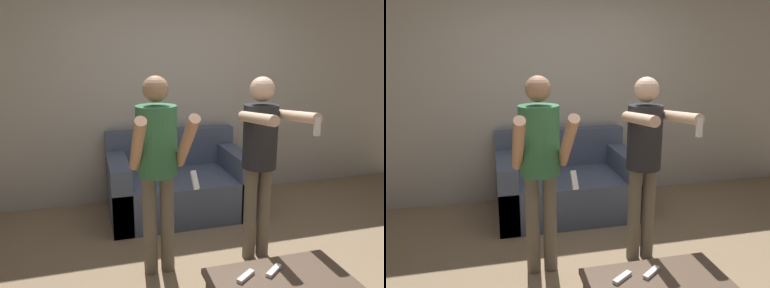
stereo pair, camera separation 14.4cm
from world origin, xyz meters
The scene contains 8 objects.
ground_plane centered at (0.00, 0.00, 0.00)m, with size 14.00×14.00×0.00m, color #937A5B.
wall_back centered at (0.00, 1.99, 1.35)m, with size 6.40×0.06×2.70m.
couch centered at (-0.10, 1.49, 0.30)m, with size 1.51×0.95×0.87m.
person_standing_left centered at (-0.53, 0.35, 0.98)m, with size 0.43×0.64×1.59m.
person_standing_right centered at (0.33, 0.34, 0.96)m, with size 0.40×0.69×1.56m.
coffee_table centered at (0.05, -0.56, 0.37)m, with size 0.87×0.48×0.41m.
remote_near centered at (-0.16, -0.50, 0.43)m, with size 0.14×0.11×0.02m.
remote_far centered at (0.04, -0.49, 0.43)m, with size 0.14×0.12×0.02m.
Camera 2 is at (-0.87, -2.38, 1.76)m, focal length 35.00 mm.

